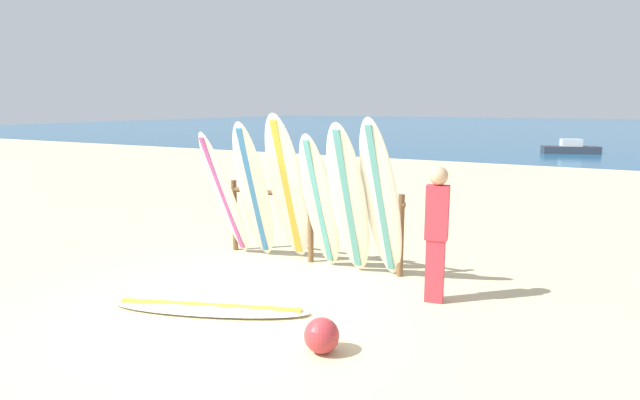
# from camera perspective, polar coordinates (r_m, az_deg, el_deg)

# --- Properties ---
(ground_plane) EXTENTS (120.00, 120.00, 0.00)m
(ground_plane) POSITION_cam_1_polar(r_m,az_deg,el_deg) (6.35, -11.34, -12.12)
(ground_plane) COLOR beige
(ocean_water) EXTENTS (120.00, 80.00, 0.01)m
(ocean_water) POSITION_cam_1_polar(r_m,az_deg,el_deg) (62.64, 25.14, 7.11)
(ocean_water) COLOR #1E5984
(ocean_water) RESTS_ON ground
(surfboard_rack) EXTENTS (3.00, 0.09, 1.18)m
(surfboard_rack) POSITION_cam_1_polar(r_m,az_deg,el_deg) (8.04, -1.02, -1.46)
(surfboard_rack) COLOR brown
(surfboard_rack) RESTS_ON ground
(surfboard_leaning_far_left) EXTENTS (0.64, 0.96, 2.02)m
(surfboard_leaning_far_left) POSITION_cam_1_polar(r_m,az_deg,el_deg) (8.39, -10.31, 0.57)
(surfboard_leaning_far_left) COLOR silver
(surfboard_leaning_far_left) RESTS_ON ground
(surfboard_leaning_left) EXTENTS (0.62, 1.03, 2.18)m
(surfboard_leaning_left) POSITION_cam_1_polar(r_m,az_deg,el_deg) (8.05, -7.17, 0.83)
(surfboard_leaning_left) COLOR white
(surfboard_leaning_left) RESTS_ON ground
(surfboard_leaning_center_left) EXTENTS (0.66, 1.04, 2.30)m
(surfboard_leaning_center_left) POSITION_cam_1_polar(r_m,az_deg,el_deg) (7.87, -3.52, 1.13)
(surfboard_leaning_center_left) COLOR white
(surfboard_leaning_center_left) RESTS_ON ground
(surfboard_leaning_center) EXTENTS (0.59, 0.80, 2.03)m
(surfboard_leaning_center) POSITION_cam_1_polar(r_m,az_deg,el_deg) (7.56, -0.06, -0.28)
(surfboard_leaning_center) COLOR beige
(surfboard_leaning_center) RESTS_ON ground
(surfboard_leaning_center_right) EXTENTS (0.55, 0.92, 2.19)m
(surfboard_leaning_center_right) POSITION_cam_1_polar(r_m,az_deg,el_deg) (7.21, 3.10, -0.13)
(surfboard_leaning_center_right) COLOR silver
(surfboard_leaning_center_right) RESTS_ON ground
(surfboard_leaning_right) EXTENTS (0.55, 0.98, 2.27)m
(surfboard_leaning_right) POSITION_cam_1_polar(r_m,az_deg,el_deg) (7.06, 6.64, -0.12)
(surfboard_leaning_right) COLOR white
(surfboard_leaning_right) RESTS_ON ground
(surfboard_lying_on_sand) EXTENTS (2.44, 1.34, 0.08)m
(surfboard_lying_on_sand) POSITION_cam_1_polar(r_m,az_deg,el_deg) (6.50, -11.81, -11.29)
(surfboard_lying_on_sand) COLOR white
(surfboard_lying_on_sand) RESTS_ON ground
(beachgoer_standing) EXTENTS (0.29, 0.23, 1.68)m
(beachgoer_standing) POSITION_cam_1_polar(r_m,az_deg,el_deg) (6.53, 12.48, -3.02)
(beachgoer_standing) COLOR #D8333F
(beachgoer_standing) RESTS_ON ground
(small_boat_offshore) EXTENTS (2.80, 1.64, 0.71)m
(small_boat_offshore) POSITION_cam_1_polar(r_m,az_deg,el_deg) (29.28, 25.45, 5.08)
(small_boat_offshore) COLOR #333842
(small_boat_offshore) RESTS_ON ocean_water
(beach_ball) EXTENTS (0.35, 0.35, 0.35)m
(beach_ball) POSITION_cam_1_polar(r_m,az_deg,el_deg) (5.32, 0.18, -14.42)
(beach_ball) COLOR #B73338
(beach_ball) RESTS_ON ground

